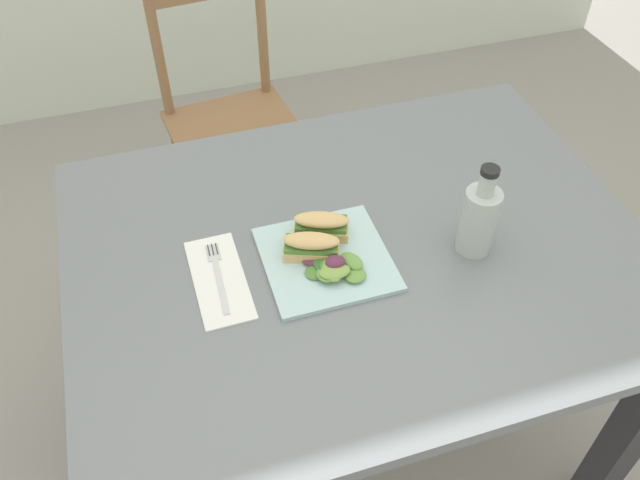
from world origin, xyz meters
TOP-DOWN VIEW (x-y plane):
  - ground_plane at (0.00, 0.00)m, footprint 7.92×7.92m
  - dining_table at (-0.00, -0.04)m, footprint 1.17×0.90m
  - chair_wooden_far at (-0.10, 0.87)m, footprint 0.44×0.44m
  - plate_lunch at (-0.08, -0.06)m, footprint 0.25×0.25m
  - sandwich_half_front at (-0.11, -0.05)m, footprint 0.12×0.09m
  - sandwich_half_back at (-0.07, 0.00)m, footprint 0.12×0.09m
  - salad_mixed_greens at (-0.08, -0.10)m, footprint 0.12×0.12m
  - napkin_folded at (-0.29, -0.05)m, footprint 0.10×0.23m
  - fork_on_napkin at (-0.29, -0.03)m, footprint 0.03×0.19m
  - bottle_cold_brew at (0.21, -0.11)m, footprint 0.07×0.07m

SIDE VIEW (x-z plane):
  - ground_plane at x=0.00m, z-range 0.00..0.00m
  - chair_wooden_far at x=-0.10m, z-range 0.01..0.88m
  - dining_table at x=0.00m, z-range 0.24..0.98m
  - napkin_folded at x=-0.29m, z-range 0.74..0.74m
  - plate_lunch at x=-0.08m, z-range 0.74..0.75m
  - fork_on_napkin at x=-0.29m, z-range 0.74..0.75m
  - salad_mixed_greens at x=-0.08m, z-range 0.75..0.78m
  - sandwich_half_front at x=-0.11m, z-range 0.75..0.81m
  - sandwich_half_back at x=-0.07m, z-range 0.75..0.81m
  - bottle_cold_brew at x=0.21m, z-range 0.71..0.91m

